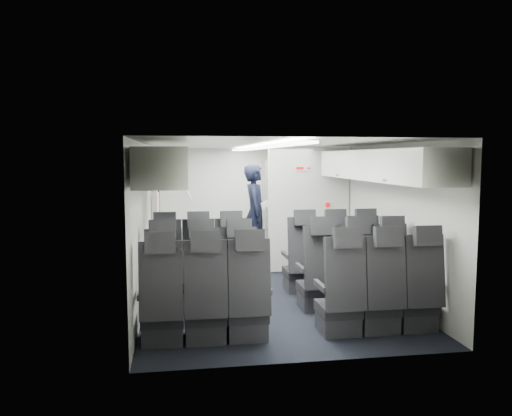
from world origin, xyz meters
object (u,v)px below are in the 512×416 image
object	(u,v)px
galley_unit	(284,206)
boarding_door	(156,214)
seat_row_front	(266,266)
carry_on_bag	(167,171)
seat_row_rear	(295,301)
flight_attendant	(255,213)
seat_row_mid	(278,281)

from	to	relation	value
galley_unit	boarding_door	world-z (taller)	galley_unit
seat_row_front	carry_on_bag	distance (m)	1.95
seat_row_rear	boarding_door	world-z (taller)	boarding_door
seat_row_rear	flight_attendant	xyz separation A→B (m)	(0.19, 4.04, 0.52)
seat_row_front	boarding_door	distance (m)	2.71
seat_row_rear	galley_unit	bearing A→B (deg)	79.35
galley_unit	boarding_door	bearing A→B (deg)	-155.72
seat_row_front	seat_row_rear	size ratio (longest dim) A/B	1.00
seat_row_rear	galley_unit	size ratio (longest dim) A/B	1.75
flight_attendant	seat_row_front	bearing A→B (deg)	-174.95
carry_on_bag	seat_row_mid	bearing A→B (deg)	-37.88
galley_unit	flight_attendant	size ratio (longest dim) A/B	1.03
galley_unit	flight_attendant	distance (m)	1.27
seat_row_front	galley_unit	distance (m)	3.43
seat_row_mid	flight_attendant	size ratio (longest dim) A/B	1.81
carry_on_bag	boarding_door	bearing A→B (deg)	91.38
seat_row_rear	seat_row_mid	bearing A→B (deg)	90.00
seat_row_rear	carry_on_bag	distance (m)	2.64
seat_row_mid	boarding_door	distance (m)	3.45
seat_row_mid	boarding_door	xyz separation A→B (m)	(-1.64, 2.99, 0.55)
seat_row_mid	boarding_door	world-z (taller)	boarding_door
seat_row_rear	carry_on_bag	world-z (taller)	carry_on_bag
seat_row_mid	flight_attendant	xyz separation A→B (m)	(0.19, 3.14, 0.52)
seat_row_front	flight_attendant	world-z (taller)	flight_attendant
seat_row_front	boarding_door	world-z (taller)	boarding_door
seat_row_front	seat_row_mid	xyz separation A→B (m)	(0.00, -0.90, 0.00)
seat_row_rear	galley_unit	xyz separation A→B (m)	(0.95, 5.05, 0.55)
boarding_door	carry_on_bag	bearing A→B (deg)	-83.10
seat_row_mid	galley_unit	distance (m)	4.30
galley_unit	carry_on_bag	xyz separation A→B (m)	(-2.33, -3.28, 0.83)
seat_row_mid	flight_attendant	bearing A→B (deg)	86.53
seat_row_mid	flight_attendant	distance (m)	3.19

